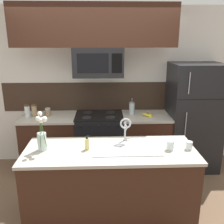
% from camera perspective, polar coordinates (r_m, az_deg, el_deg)
% --- Properties ---
extents(ground_plane, '(10.00, 10.00, 0.00)m').
position_cam_1_polar(ground_plane, '(3.60, -2.89, -19.33)').
color(ground_plane, brown).
extents(rear_partition, '(5.20, 0.10, 2.60)m').
position_cam_1_polar(rear_partition, '(4.27, 1.06, 5.74)').
color(rear_partition, silver).
rests_on(rear_partition, ground).
extents(splash_band, '(3.21, 0.01, 0.48)m').
position_cam_1_polar(splash_band, '(4.24, -2.97, 3.56)').
color(splash_band, '#332319').
rests_on(splash_band, rear_partition).
extents(back_counter_left, '(0.88, 0.65, 0.91)m').
position_cam_1_polar(back_counter_left, '(4.24, -13.87, -6.81)').
color(back_counter_left, '#381E14').
rests_on(back_counter_left, ground).
extents(back_counter_right, '(0.78, 0.65, 0.91)m').
position_cam_1_polar(back_counter_right, '(4.21, 7.54, -6.61)').
color(back_counter_right, '#381E14').
rests_on(back_counter_right, ground).
extents(stove_range, '(0.76, 0.64, 0.93)m').
position_cam_1_polar(stove_range, '(4.15, -2.87, -6.76)').
color(stove_range, black).
rests_on(stove_range, ground).
extents(microwave, '(0.74, 0.40, 0.43)m').
position_cam_1_polar(microwave, '(3.80, -3.16, 11.33)').
color(microwave, black).
extents(upper_cabinet_band, '(2.36, 0.34, 0.60)m').
position_cam_1_polar(upper_cabinet_band, '(3.76, -4.07, 19.12)').
color(upper_cabinet_band, '#381E14').
extents(refrigerator, '(0.80, 0.74, 1.73)m').
position_cam_1_polar(refrigerator, '(4.29, 17.96, -1.04)').
color(refrigerator, black).
rests_on(refrigerator, ground).
extents(storage_jar_tall, '(0.08, 0.08, 0.19)m').
position_cam_1_polar(storage_jar_tall, '(4.13, -18.81, 0.26)').
color(storage_jar_tall, silver).
rests_on(storage_jar_tall, back_counter_left).
extents(storage_jar_medium, '(0.08, 0.08, 0.19)m').
position_cam_1_polar(storage_jar_medium, '(4.12, -17.33, 0.33)').
color(storage_jar_medium, '#997F5B').
rests_on(storage_jar_medium, back_counter_left).
extents(storage_jar_short, '(0.08, 0.08, 0.12)m').
position_cam_1_polar(storage_jar_short, '(4.10, -14.44, 0.01)').
color(storage_jar_short, '#997F5B').
rests_on(storage_jar_short, back_counter_left).
extents(banana_bunch, '(0.19, 0.16, 0.08)m').
position_cam_1_polar(banana_bunch, '(3.99, 8.22, -0.67)').
color(banana_bunch, yellow).
rests_on(banana_bunch, back_counter_right).
extents(french_press, '(0.09, 0.09, 0.27)m').
position_cam_1_polar(french_press, '(4.05, 4.55, 0.83)').
color(french_press, silver).
rests_on(french_press, back_counter_right).
extents(island_counter, '(1.92, 0.74, 0.91)m').
position_cam_1_polar(island_counter, '(3.05, -0.41, -16.25)').
color(island_counter, '#381E14').
rests_on(island_counter, ground).
extents(kitchen_sink, '(0.76, 0.39, 0.16)m').
position_cam_1_polar(kitchen_sink, '(2.87, 3.37, -9.68)').
color(kitchen_sink, '#ADAFB5').
rests_on(kitchen_sink, island_counter).
extents(sink_faucet, '(0.14, 0.14, 0.31)m').
position_cam_1_polar(sink_faucet, '(2.94, 3.11, -3.33)').
color(sink_faucet, '#B7BABF').
rests_on(sink_faucet, island_counter).
extents(dish_soap_bottle, '(0.06, 0.05, 0.16)m').
position_cam_1_polar(dish_soap_bottle, '(2.81, -5.73, -7.26)').
color(dish_soap_bottle, '#DBCC75').
rests_on(dish_soap_bottle, island_counter).
extents(drinking_glass, '(0.08, 0.08, 0.11)m').
position_cam_1_polar(drinking_glass, '(2.86, 13.16, -7.45)').
color(drinking_glass, silver).
rests_on(drinking_glass, island_counter).
extents(spare_glass, '(0.07, 0.07, 0.09)m').
position_cam_1_polar(spare_glass, '(2.94, 17.21, -7.31)').
color(spare_glass, silver).
rests_on(spare_glass, island_counter).
extents(flower_vase, '(0.14, 0.16, 0.44)m').
position_cam_1_polar(flower_vase, '(2.85, -15.73, -5.60)').
color(flower_vase, silver).
rests_on(flower_vase, island_counter).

